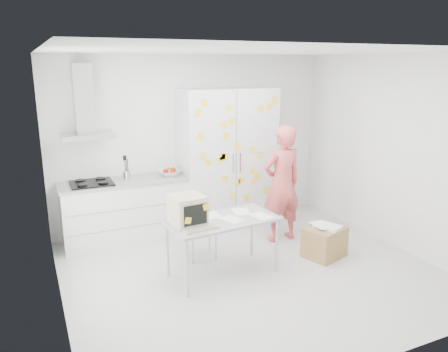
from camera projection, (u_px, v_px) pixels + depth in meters
name	position (u px, v px, depth m)	size (l,w,h in m)	color
floor	(251.00, 272.00, 5.56)	(4.50, 4.00, 0.02)	silver
walls	(227.00, 157.00, 5.85)	(4.52, 4.01, 2.70)	white
ceiling	(255.00, 51.00, 4.88)	(4.50, 4.00, 0.02)	white
counter_run	(126.00, 210.00, 6.45)	(1.84, 0.63, 1.28)	white
range_hood	(85.00, 109.00, 6.01)	(0.70, 0.48, 1.01)	silver
tall_cabinet	(227.00, 159.00, 6.93)	(1.50, 0.68, 2.20)	silver
person	(282.00, 184.00, 6.36)	(0.63, 0.41, 1.73)	#D25251
desk	(201.00, 215.00, 5.19)	(1.41, 0.80, 1.08)	#9EA4A8
chair	(200.00, 222.00, 5.90)	(0.44, 0.44, 0.87)	#B8B8B6
cardboard_box	(325.00, 241.00, 5.94)	(0.62, 0.55, 0.46)	#A98249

